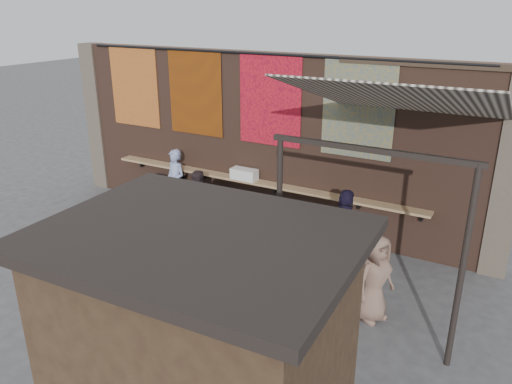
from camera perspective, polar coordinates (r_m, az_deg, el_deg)
ground at (r=10.26m, az=-6.61°, el=-8.46°), size 70.00×70.00×0.00m
brick_wall at (r=11.64m, az=0.74°, el=5.88°), size 10.00×0.40×4.00m
pier_left at (r=14.78m, az=-17.46°, el=8.13°), size 0.50×0.50×4.00m
pier_right at (r=10.33m, az=26.99°, el=1.65°), size 0.50×0.50×4.00m
eating_counter at (r=11.60m, az=-0.15°, el=1.17°), size 8.00×0.32×0.05m
shelf_box at (r=11.65m, az=-1.36°, el=2.05°), size 0.63×0.29×0.26m
tapestry_redgold at (r=13.34m, az=-13.72°, el=11.60°), size 1.50×0.02×2.00m
tapestry_sun at (r=12.14m, az=-6.95°, el=11.18°), size 1.50×0.02×2.00m
tapestry_orange at (r=11.10m, az=1.60°, el=10.43°), size 1.50×0.02×2.00m
tapestry_multi at (r=10.34m, az=11.59°, el=9.27°), size 1.50×0.02×2.00m
hang_rail at (r=11.10m, az=0.20°, el=15.55°), size 9.50×0.06×0.06m
scooter_stool_0 at (r=13.14m, az=-11.67°, el=-0.10°), size 0.39×0.86×0.81m
scooter_stool_1 at (r=12.78m, az=-9.43°, el=-0.46°), size 0.40×0.89×0.85m
scooter_stool_2 at (r=12.46m, az=-7.75°, el=-1.13°), size 0.36×0.81×0.77m
scooter_stool_3 at (r=12.15m, az=-5.49°, el=-1.75°), size 0.34×0.75×0.71m
scooter_stool_4 at (r=11.88m, az=-3.57°, el=-2.04°), size 0.37×0.82×0.78m
scooter_stool_5 at (r=11.63m, az=-0.90°, el=-2.60°), size 0.36×0.80×0.76m
scooter_stool_6 at (r=11.37m, az=1.70°, el=-3.24°), size 0.34×0.76×0.73m
scooter_stool_7 at (r=11.10m, az=4.02°, el=-3.92°), size 0.34×0.76×0.72m
diner_left at (r=12.52m, az=-9.15°, el=1.11°), size 0.69×0.55×1.67m
diner_right at (r=11.48m, az=-6.42°, el=-1.12°), size 0.80×0.67×1.47m
shopper_navy at (r=9.35m, az=10.10°, el=-5.21°), size 1.15×0.58×1.88m
shopper_grey at (r=7.95m, az=7.80°, el=-10.42°), size 1.26×0.87×1.78m
shopper_tan at (r=8.51m, az=13.43°, el=-9.56°), size 0.77×0.89×1.54m
market_stall at (r=5.50m, az=-5.97°, el=-19.36°), size 2.73×2.08×2.89m
stall_roof at (r=4.68m, az=-6.65°, el=-5.12°), size 3.06×2.40×0.12m
stall_sign at (r=5.86m, az=-0.67°, el=-8.78°), size 1.20×0.08×0.50m
stall_shelf at (r=6.43m, az=-0.63°, el=-16.86°), size 2.21×0.17×0.06m
awning_canvas at (r=8.43m, az=16.28°, el=10.15°), size 3.20×3.28×0.97m
awning_ledger at (r=9.91m, az=18.78°, el=13.71°), size 3.30×0.08×0.12m
awning_header at (r=7.11m, az=12.99°, el=4.71°), size 3.00×0.08×0.08m
awning_post_left at (r=8.11m, az=2.63°, el=-4.28°), size 0.09×0.09×3.10m
awning_post_right at (r=7.44m, az=22.47°, el=-8.41°), size 0.09×0.09×3.10m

